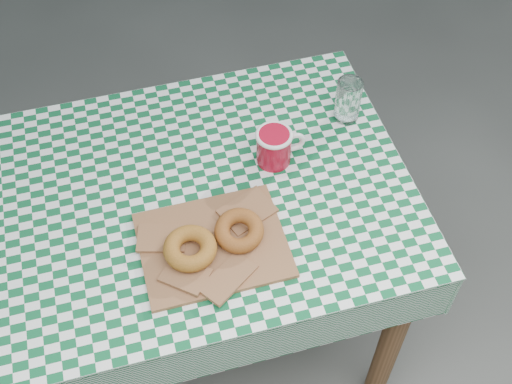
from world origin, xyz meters
TOP-DOWN VIEW (x-y plane):
  - ground at (0.00, 0.00)m, footprint 60.00×60.00m
  - table at (-0.07, 0.09)m, footprint 1.17×0.85m
  - tablecloth at (-0.07, 0.09)m, footprint 1.19×0.87m
  - paper_bag at (0.02, -0.05)m, footprint 0.34×0.29m
  - bagel_front at (-0.03, -0.07)m, footprint 0.16×0.16m
  - bagel_back at (0.07, -0.04)m, footprint 0.13×0.13m
  - coffee_mug at (0.18, 0.17)m, footprint 0.19×0.19m
  - drinking_glass at (0.39, 0.29)m, footprint 0.07×0.07m

SIDE VIEW (x-z plane):
  - ground at x=0.00m, z-range 0.00..0.00m
  - table at x=-0.07m, z-range 0.00..0.75m
  - tablecloth at x=-0.07m, z-range 0.75..0.76m
  - paper_bag at x=0.02m, z-range 0.76..0.77m
  - bagel_back at x=0.07m, z-range 0.77..0.81m
  - bagel_front at x=-0.03m, z-range 0.77..0.81m
  - coffee_mug at x=0.18m, z-range 0.76..0.85m
  - drinking_glass at x=0.39m, z-range 0.76..0.87m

